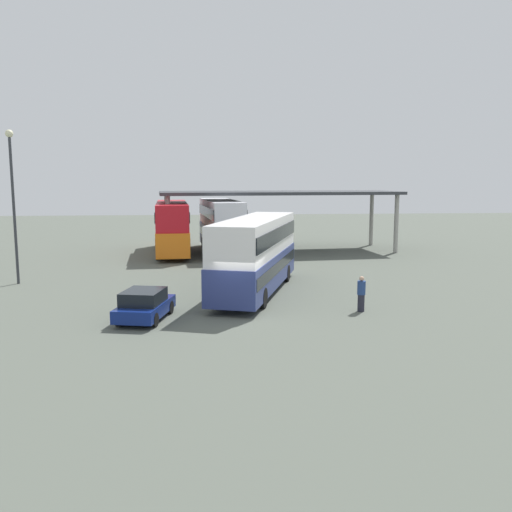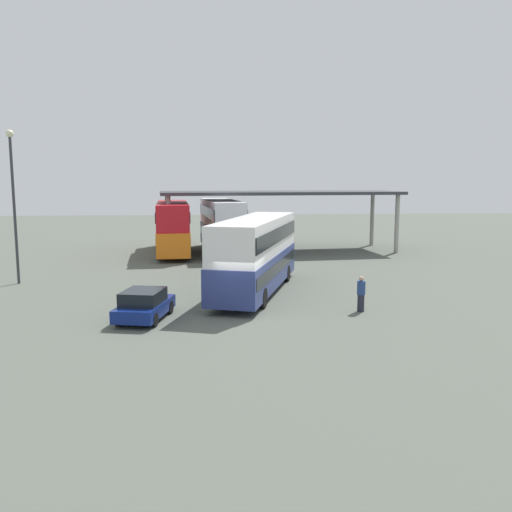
# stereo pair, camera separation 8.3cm
# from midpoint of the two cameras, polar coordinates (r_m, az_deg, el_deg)

# --- Properties ---
(ground_plane) EXTENTS (140.00, 140.00, 0.00)m
(ground_plane) POSITION_cam_midpoint_polar(r_m,az_deg,el_deg) (24.72, -1.60, -6.23)
(ground_plane) COLOR #53594F
(double_decker_main) EXTENTS (5.82, 11.55, 4.05)m
(double_decker_main) POSITION_cam_midpoint_polar(r_m,az_deg,el_deg) (29.19, -0.08, 0.45)
(double_decker_main) COLOR navy
(double_decker_main) RESTS_ON ground_plane
(parked_hatchback) EXTENTS (2.49, 3.93, 1.35)m
(parked_hatchback) POSITION_cam_midpoint_polar(r_m,az_deg,el_deg) (24.23, -11.76, -5.06)
(parked_hatchback) COLOR navy
(parked_hatchback) RESTS_ON ground_plane
(double_decker_near_canopy) EXTENTS (3.28, 11.62, 4.22)m
(double_decker_near_canopy) POSITION_cam_midpoint_polar(r_m,az_deg,el_deg) (45.24, -8.88, 3.19)
(double_decker_near_canopy) COLOR orange
(double_decker_near_canopy) RESTS_ON ground_plane
(double_decker_mid_row) EXTENTS (3.68, 11.29, 4.38)m
(double_decker_mid_row) POSITION_cam_midpoint_polar(r_m,az_deg,el_deg) (45.21, -3.77, 3.37)
(double_decker_mid_row) COLOR navy
(double_decker_mid_row) RESTS_ON ground_plane
(depot_canopy) EXTENTS (20.48, 8.29, 5.09)m
(depot_canopy) POSITION_cam_midpoint_polar(r_m,az_deg,el_deg) (45.94, 2.43, 6.44)
(depot_canopy) COLOR #33353A
(depot_canopy) RESTS_ON ground_plane
(lamppost_tall) EXTENTS (0.44, 0.44, 8.90)m
(lamppost_tall) POSITION_cam_midpoint_polar(r_m,az_deg,el_deg) (34.37, -24.32, 6.37)
(lamppost_tall) COLOR #33353A
(lamppost_tall) RESTS_ON ground_plane
(pedestrian_waiting) EXTENTS (0.38, 0.38, 1.67)m
(pedestrian_waiting) POSITION_cam_midpoint_polar(r_m,az_deg,el_deg) (25.65, 10.94, -3.95)
(pedestrian_waiting) COLOR #262633
(pedestrian_waiting) RESTS_ON ground_plane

